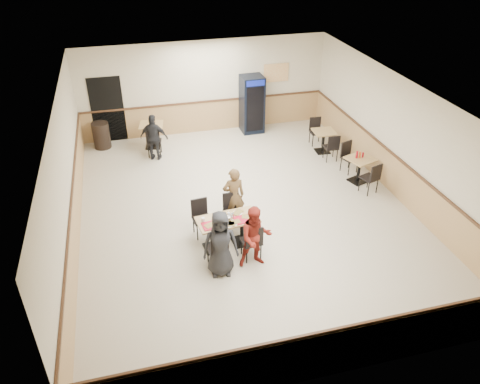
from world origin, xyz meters
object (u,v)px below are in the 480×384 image
object	(u,v)px
main_table	(228,228)
diner_man_opposite	(234,196)
lone_diner	(154,137)
trash_bin	(101,135)
diner_woman_left	(220,244)
pepsi_cooler	(252,104)
back_table	(152,132)
side_table_near	(359,166)
side_table_far	(324,138)
diner_woman_right	(256,237)

from	to	relation	value
main_table	diner_man_opposite	xyz separation A→B (m)	(0.35, 0.84, 0.25)
lone_diner	trash_bin	distance (m)	1.98
diner_woman_left	pepsi_cooler	size ratio (longest dim) A/B	0.79
main_table	back_table	size ratio (longest dim) A/B	1.68
side_table_near	side_table_far	xyz separation A→B (m)	(-0.22, 1.93, -0.02)
diner_man_opposite	trash_bin	distance (m)	5.81
back_table	pepsi_cooler	distance (m)	3.39
trash_bin	back_table	bearing A→B (deg)	-12.85
main_table	diner_woman_right	xyz separation A→B (m)	(0.41, -0.77, 0.23)
diner_man_opposite	pepsi_cooler	distance (m)	5.35
main_table	side_table_near	size ratio (longest dim) A/B	1.65
side_table_near	side_table_far	world-z (taller)	side_table_near
side_table_near	pepsi_cooler	world-z (taller)	pepsi_cooler
pepsi_cooler	trash_bin	size ratio (longest dim) A/B	2.29
back_table	pepsi_cooler	bearing A→B (deg)	6.72
lone_diner	back_table	distance (m)	0.88
diner_woman_left	side_table_near	world-z (taller)	diner_woman_left
diner_woman_left	back_table	size ratio (longest dim) A/B	1.79
lone_diner	trash_bin	world-z (taller)	lone_diner
main_table	back_table	world-z (taller)	back_table
main_table	diner_man_opposite	distance (m)	0.95
diner_woman_right	back_table	distance (m)	6.42
diner_woman_right	side_table_near	size ratio (longest dim) A/B	1.68
diner_woman_left	diner_woman_right	xyz separation A→B (m)	(0.75, 0.07, -0.03)
main_table	pepsi_cooler	world-z (taller)	pepsi_cooler
side_table_near	trash_bin	xyz separation A→B (m)	(-6.76, 3.96, -0.06)
diner_woman_right	lone_diner	bearing A→B (deg)	107.61
diner_woman_right	side_table_far	bearing A→B (deg)	54.28
diner_man_opposite	side_table_near	xyz separation A→B (m)	(3.77, 1.01, -0.25)
main_table	pepsi_cooler	bearing A→B (deg)	63.74
diner_woman_left	back_table	bearing A→B (deg)	103.02
diner_man_opposite	diner_woman_right	bearing A→B (deg)	91.78
pepsi_cooler	lone_diner	bearing A→B (deg)	-160.63
diner_woman_left	trash_bin	world-z (taller)	diner_woman_left
main_table	diner_woman_right	world-z (taller)	diner_woman_right
trash_bin	side_table_far	bearing A→B (deg)	-17.24
diner_woman_left	side_table_near	bearing A→B (deg)	37.17
diner_woman_right	side_table_far	world-z (taller)	diner_woman_right
diner_woman_right	pepsi_cooler	size ratio (longest dim) A/B	0.75
diner_woman_left	trash_bin	size ratio (longest dim) A/B	1.80
diner_man_opposite	side_table_far	world-z (taller)	diner_man_opposite
diner_man_opposite	trash_bin	world-z (taller)	diner_man_opposite
side_table_near	pepsi_cooler	size ratio (longest dim) A/B	0.45
diner_man_opposite	back_table	bearing A→B (deg)	-72.79
side_table_far	pepsi_cooler	distance (m)	2.71
lone_diner	side_table_near	world-z (taller)	lone_diner
diner_woman_right	side_table_far	size ratio (longest dim) A/B	2.06
diner_woman_left	side_table_far	size ratio (longest dim) A/B	2.15
diner_woman_right	side_table_far	distance (m)	5.74
back_table	side_table_far	bearing A→B (deg)	-18.54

